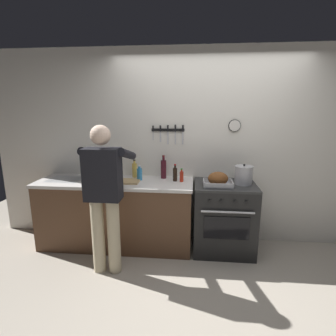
# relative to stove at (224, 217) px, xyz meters

# --- Properties ---
(ground_plane) EXTENTS (8.00, 8.00, 0.00)m
(ground_plane) POSITION_rel_stove_xyz_m (-0.22, -0.99, -0.45)
(ground_plane) COLOR #A89E8E
(wall_back) EXTENTS (6.00, 0.13, 2.60)m
(wall_back) POSITION_rel_stove_xyz_m (-0.22, 0.36, 0.85)
(wall_back) COLOR white
(wall_back) RESTS_ON ground
(counter_block) EXTENTS (2.03, 0.65, 0.90)m
(counter_block) POSITION_rel_stove_xyz_m (-1.43, 0.00, 0.01)
(counter_block) COLOR brown
(counter_block) RESTS_ON ground
(stove) EXTENTS (0.76, 0.67, 0.90)m
(stove) POSITION_rel_stove_xyz_m (0.00, 0.00, 0.00)
(stove) COLOR black
(stove) RESTS_ON ground
(person_cook) EXTENTS (0.51, 0.63, 1.66)m
(person_cook) POSITION_rel_stove_xyz_m (-1.36, -0.59, 0.50)
(person_cook) COLOR #C6B793
(person_cook) RESTS_ON ground
(roasting_pan) EXTENTS (0.35, 0.26, 0.18)m
(roasting_pan) POSITION_rel_stove_xyz_m (-0.10, -0.11, 0.53)
(roasting_pan) COLOR #B7B7BC
(roasting_pan) RESTS_ON stove
(stock_pot) EXTENTS (0.22, 0.22, 0.26)m
(stock_pot) POSITION_rel_stove_xyz_m (0.22, 0.02, 0.56)
(stock_pot) COLOR #B7B7BC
(stock_pot) RESTS_ON stove
(cutting_board) EXTENTS (0.36, 0.24, 0.02)m
(cutting_board) POSITION_rel_stove_xyz_m (-1.27, -0.04, 0.46)
(cutting_board) COLOR tan
(cutting_board) RESTS_ON counter_block
(bottle_dish_soap) EXTENTS (0.07, 0.07, 0.20)m
(bottle_dish_soap) POSITION_rel_stove_xyz_m (-1.10, 0.07, 0.53)
(bottle_dish_soap) COLOR #338CCC
(bottle_dish_soap) RESTS_ON counter_block
(bottle_olive_oil) EXTENTS (0.07, 0.07, 0.26)m
(bottle_olive_oil) POSITION_rel_stove_xyz_m (-1.63, 0.12, 0.56)
(bottle_olive_oil) COLOR #385623
(bottle_olive_oil) RESTS_ON counter_block
(bottle_wine_red) EXTENTS (0.07, 0.07, 0.31)m
(bottle_wine_red) POSITION_rel_stove_xyz_m (-0.80, 0.20, 0.58)
(bottle_wine_red) COLOR #47141E
(bottle_wine_red) RESTS_ON counter_block
(bottle_hot_sauce) EXTENTS (0.05, 0.05, 0.17)m
(bottle_hot_sauce) POSITION_rel_stove_xyz_m (-0.55, 0.05, 0.52)
(bottle_hot_sauce) COLOR red
(bottle_hot_sauce) RESTS_ON counter_block
(bottle_soy_sauce) EXTENTS (0.05, 0.05, 0.22)m
(bottle_soy_sauce) POSITION_rel_stove_xyz_m (-0.64, 0.07, 0.54)
(bottle_soy_sauce) COLOR black
(bottle_soy_sauce) RESTS_ON counter_block
(bottle_cooking_oil) EXTENTS (0.07, 0.07, 0.25)m
(bottle_cooking_oil) POSITION_rel_stove_xyz_m (-1.20, 0.21, 0.55)
(bottle_cooking_oil) COLOR gold
(bottle_cooking_oil) RESTS_ON counter_block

